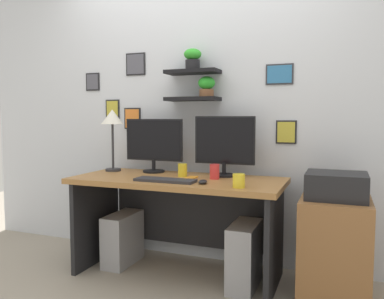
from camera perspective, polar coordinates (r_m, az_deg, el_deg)
ground_plane at (r=3.11m, az=-2.16°, el=-18.00°), size 8.00×8.00×0.00m
back_wall_assembly at (r=3.28m, az=0.82°, el=7.39°), size 4.40×0.24×2.70m
desk at (r=2.99m, az=-1.77°, el=-8.08°), size 1.58×0.68×0.75m
monitor_left at (r=3.20m, az=-5.65°, el=0.93°), size 0.50×0.18×0.44m
monitor_right at (r=2.98m, az=4.82°, el=0.82°), size 0.47×0.18×0.46m
keyboard at (r=2.75m, az=-3.99°, el=-4.54°), size 0.44×0.14×0.02m
computer_mouse at (r=2.64m, az=1.61°, el=-4.79°), size 0.06×0.09×0.03m
desk_lamp at (r=3.32m, az=-11.69°, el=4.07°), size 0.19×0.19×0.52m
cell_phone at (r=2.88m, az=-0.13°, el=-4.20°), size 0.08×0.14×0.01m
coffee_mug at (r=2.52m, az=6.93°, el=-4.60°), size 0.08×0.08×0.09m
pen_cup at (r=2.97m, az=-1.41°, el=-3.06°), size 0.07×0.07×0.10m
water_cup at (r=2.85m, az=3.35°, el=-3.29°), size 0.07×0.07×0.11m
drawer_cabinet at (r=2.79m, az=20.28°, el=-13.61°), size 0.44×0.50×0.67m
printer at (r=2.69m, az=20.54°, el=-5.03°), size 0.38×0.34×0.17m
computer_tower_left at (r=3.31m, az=-10.18°, el=-12.84°), size 0.18×0.40×0.42m
computer_tower_right at (r=2.85m, az=7.77°, el=-15.28°), size 0.18×0.40×0.46m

